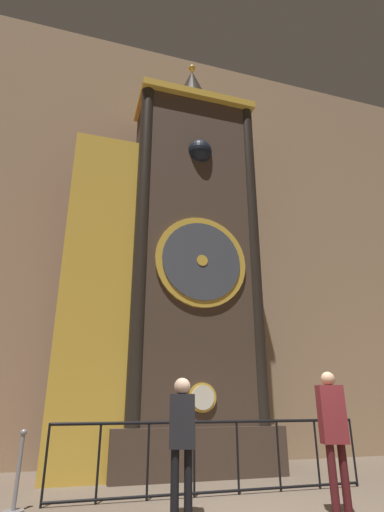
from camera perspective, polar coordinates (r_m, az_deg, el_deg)
name	(u,v)px	position (r m, az deg, el deg)	size (l,w,h in m)	color
cathedral_back_wall	(181,227)	(11.71, -1.63, 4.19)	(24.00, 0.32, 12.45)	#997A5B
clock_tower	(171,265)	(9.56, -3.00, -1.30)	(4.79, 1.77, 10.83)	#423328
railing_fence	(216,453)	(7.27, 3.49, -26.25)	(5.30, 0.05, 1.11)	black
visitor_near	(182,430)	(5.83, -1.45, -23.63)	(0.38, 0.30, 1.72)	black
visitor_far	(333,426)	(6.29, 19.51, -21.95)	(0.39, 0.30, 1.81)	#461518
stanchion_post	(17,485)	(6.71, -23.77, -27.74)	(0.28, 0.28, 1.04)	gray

